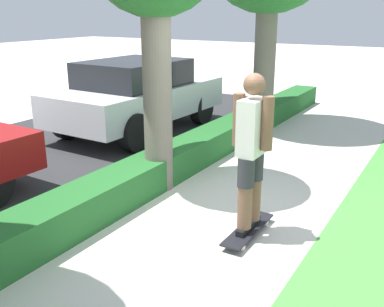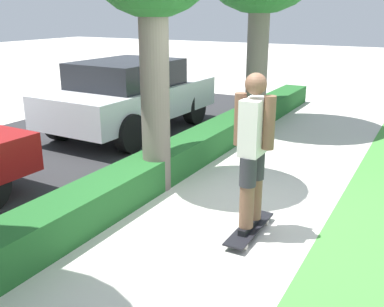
{
  "view_description": "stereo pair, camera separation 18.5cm",
  "coord_description": "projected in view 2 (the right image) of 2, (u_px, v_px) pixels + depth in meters",
  "views": [
    {
      "loc": [
        -4.71,
        -2.13,
        2.54
      ],
      "look_at": [
        -0.12,
        0.6,
        0.83
      ],
      "focal_mm": 42.0,
      "sensor_mm": 36.0,
      "label": 1
    },
    {
      "loc": [
        -4.81,
        -1.97,
        2.54
      ],
      "look_at": [
        -0.12,
        0.6,
        0.83
      ],
      "focal_mm": 42.0,
      "sensor_mm": 36.0,
      "label": 2
    }
  ],
  "objects": [
    {
      "name": "ground_plane",
      "position": [
        238.0,
        220.0,
        5.69
      ],
      "size": [
        60.0,
        60.0,
        0.0
      ],
      "primitive_type": "plane",
      "color": "beige"
    },
    {
      "name": "street_asphalt",
      "position": [
        9.0,
        167.0,
        7.61
      ],
      "size": [
        15.94,
        5.0,
        0.01
      ],
      "color": "#2D2D30",
      "rests_on": "ground_plane"
    },
    {
      "name": "hedge_row",
      "position": [
        134.0,
        181.0,
        6.35
      ],
      "size": [
        15.94,
        0.6,
        0.47
      ],
      "color": "#236028",
      "rests_on": "ground_plane"
    },
    {
      "name": "skateboard",
      "position": [
        250.0,
        229.0,
        5.3
      ],
      "size": [
        1.02,
        0.24,
        0.09
      ],
      "color": "black",
      "rests_on": "ground_plane"
    },
    {
      "name": "skater_person",
      "position": [
        253.0,
        149.0,
        5.0
      ],
      "size": [
        0.52,
        0.47,
        1.82
      ],
      "color": "black",
      "rests_on": "skateboard"
    },
    {
      "name": "parked_car_middle",
      "position": [
        130.0,
        95.0,
        9.58
      ],
      "size": [
        4.13,
        2.03,
        1.54
      ],
      "rotation": [
        0.0,
        0.0,
        -0.04
      ],
      "color": "silver",
      "rests_on": "ground_plane"
    }
  ]
}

